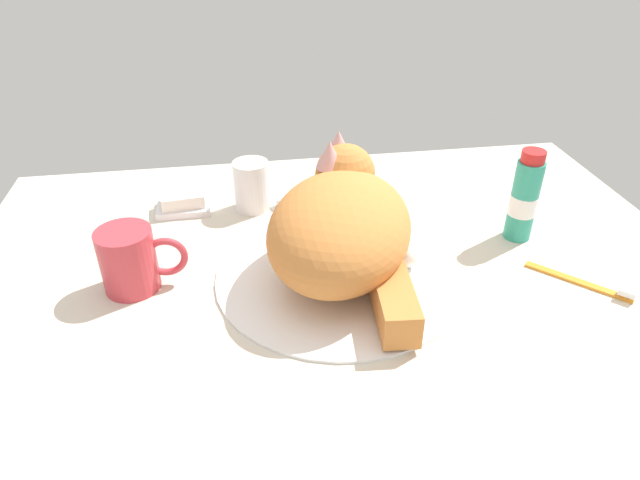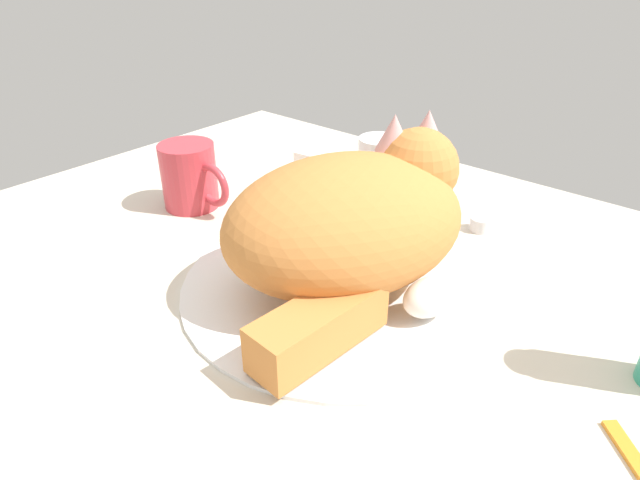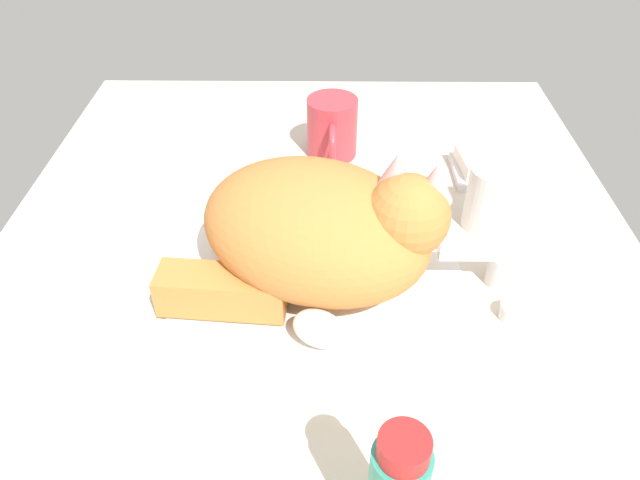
{
  "view_description": "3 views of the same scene",
  "coord_description": "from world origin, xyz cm",
  "views": [
    {
      "loc": [
        -12.86,
        -64.34,
        47.98
      ],
      "look_at": [
        -2.61,
        0.65,
        6.07
      ],
      "focal_mm": 31.6,
      "sensor_mm": 36.0,
      "label": 1
    },
    {
      "loc": [
        30.21,
        -39.42,
        34.17
      ],
      "look_at": [
        -2.93,
        -0.44,
        4.95
      ],
      "focal_mm": 30.58,
      "sensor_mm": 36.0,
      "label": 2
    },
    {
      "loc": [
        50.61,
        1.09,
        48.06
      ],
      "look_at": [
        -0.73,
        0.53,
        5.61
      ],
      "focal_mm": 33.02,
      "sensor_mm": 36.0,
      "label": 3
    }
  ],
  "objects": [
    {
      "name": "coffee_mug",
      "position": [
        -28.53,
        2.05,
        4.54
      ],
      "size": [
        11.86,
        7.62,
        9.08
      ],
      "color": "#C63842",
      "rests_on": "ground_plane"
    },
    {
      "name": "soap_bar",
      "position": [
        -22.84,
        23.17,
        2.31
      ],
      "size": [
        7.62,
        5.68,
        2.21
      ],
      "primitive_type": "cube",
      "rotation": [
        0.0,
        0.0,
        0.11
      ],
      "color": "white",
      "rests_on": "soap_dish"
    },
    {
      "name": "faucet",
      "position": [
        0.0,
        20.63,
        2.59
      ],
      "size": [
        14.11,
        9.6,
        6.07
      ],
      "color": "silver",
      "rests_on": "ground_plane"
    },
    {
      "name": "ground_plane",
      "position": [
        0.0,
        0.0,
        -1.5
      ],
      "size": [
        110.0,
        82.5,
        3.0
      ],
      "primitive_type": "cube",
      "color": "beige"
    },
    {
      "name": "cat",
      "position": [
        0.55,
        0.74,
        8.05
      ],
      "size": [
        28.08,
        32.95,
        16.53
      ],
      "color": "#D17F3D",
      "rests_on": "sink_basin"
    },
    {
      "name": "soap_dish",
      "position": [
        -22.84,
        23.17,
        0.6
      ],
      "size": [
        9.0,
        6.4,
        1.2
      ],
      "primitive_type": "cube",
      "color": "white",
      "rests_on": "ground_plane"
    },
    {
      "name": "rinse_cup",
      "position": [
        -11.0,
        22.13,
        4.33
      ],
      "size": [
        6.07,
        6.07,
        8.67
      ],
      "color": "white",
      "rests_on": "ground_plane"
    },
    {
      "name": "sink_basin",
      "position": [
        0.0,
        0.0,
        0.43
      ],
      "size": [
        35.22,
        35.22,
        0.87
      ],
      "primitive_type": "cylinder",
      "color": "white",
      "rests_on": "ground_plane"
    }
  ]
}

